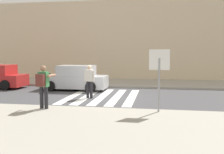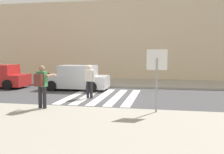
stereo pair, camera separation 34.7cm
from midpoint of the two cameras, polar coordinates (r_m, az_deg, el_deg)
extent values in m
plane|color=#424244|center=(14.03, -3.00, -4.36)|extent=(120.00, 120.00, 0.00)
cube|color=#9E998C|center=(8.23, -12.71, -11.06)|extent=(60.00, 6.00, 0.14)
cube|color=#9E998C|center=(19.85, 0.81, -1.25)|extent=(60.00, 4.80, 0.14)
cube|color=beige|center=(24.09, 2.45, 7.77)|extent=(56.00, 4.00, 6.73)
cube|color=silver|center=(14.64, -8.96, -3.99)|extent=(0.44, 5.20, 0.01)
cube|color=silver|center=(14.41, -5.93, -4.10)|extent=(0.44, 5.20, 0.01)
cube|color=silver|center=(14.22, -2.82, -4.21)|extent=(0.44, 5.20, 0.01)
cube|color=silver|center=(14.07, 0.37, -4.31)|extent=(0.44, 5.20, 0.01)
cube|color=silver|center=(13.96, 3.62, -4.39)|extent=(0.44, 5.20, 0.01)
cylinder|color=gray|center=(9.94, 9.20, -1.79)|extent=(0.07, 0.07, 2.02)
cube|color=white|center=(9.88, 9.28, 3.75)|extent=(0.76, 0.03, 0.76)
cube|color=red|center=(9.90, 9.28, 3.76)|extent=(0.66, 0.02, 0.66)
cylinder|color=#232328|center=(10.88, -15.95, -4.34)|extent=(0.15, 0.15, 0.88)
cylinder|color=#232328|center=(10.78, -15.04, -4.40)|extent=(0.15, 0.15, 0.88)
cube|color=#3D844C|center=(10.73, -15.59, -0.47)|extent=(0.40, 0.28, 0.60)
sphere|color=#A37556|center=(10.69, -15.65, 1.82)|extent=(0.23, 0.23, 0.23)
cylinder|color=#A37556|center=(11.03, -16.10, 0.38)|extent=(0.16, 0.59, 0.10)
cylinder|color=#A37556|center=(10.79, -13.92, 0.32)|extent=(0.16, 0.59, 0.10)
cube|color=black|center=(11.06, -14.55, 0.58)|extent=(0.15, 0.11, 0.10)
cube|color=#5B2823|center=(10.54, -16.23, -0.70)|extent=(0.34, 0.23, 0.48)
cylinder|color=#232328|center=(13.73, -6.03, -2.74)|extent=(0.15, 0.15, 0.88)
cylinder|color=#232328|center=(13.64, -5.28, -2.78)|extent=(0.15, 0.15, 0.88)
cube|color=silver|center=(13.60, -5.69, 0.32)|extent=(0.42, 0.30, 0.60)
sphere|color=beige|center=(13.57, -5.70, 2.13)|extent=(0.23, 0.23, 0.23)
cylinder|color=silver|center=(13.71, -6.59, 0.27)|extent=(0.10, 0.10, 0.58)
cylinder|color=silver|center=(13.50, -4.77, 0.21)|extent=(0.10, 0.10, 0.58)
cube|color=slate|center=(18.57, -21.86, 1.48)|extent=(0.10, 1.50, 0.51)
cylinder|color=black|center=(17.85, -22.77, -1.63)|extent=(0.64, 0.22, 0.64)
cylinder|color=black|center=(19.29, -20.07, -1.03)|extent=(0.64, 0.22, 0.64)
cube|color=#B7BABF|center=(16.75, -8.76, -0.99)|extent=(4.10, 1.70, 0.76)
cube|color=#B7BABF|center=(16.64, -8.30, 1.40)|extent=(2.20, 1.56, 0.64)
cube|color=slate|center=(17.00, -11.74, 1.43)|extent=(0.10, 1.50, 0.54)
cube|color=slate|center=(16.36, -5.07, 1.37)|extent=(0.10, 1.50, 0.51)
cylinder|color=black|center=(16.44, -13.90, -1.94)|extent=(0.64, 0.22, 0.64)
cylinder|color=black|center=(18.00, -11.73, -1.26)|extent=(0.64, 0.22, 0.64)
cylinder|color=black|center=(15.60, -5.30, -2.19)|extent=(0.64, 0.22, 0.64)
cylinder|color=black|center=(17.23, -3.84, -1.45)|extent=(0.64, 0.22, 0.64)
camera|label=1|loc=(0.17, -90.73, -0.07)|focal=42.00mm
camera|label=2|loc=(0.17, 89.27, 0.07)|focal=42.00mm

